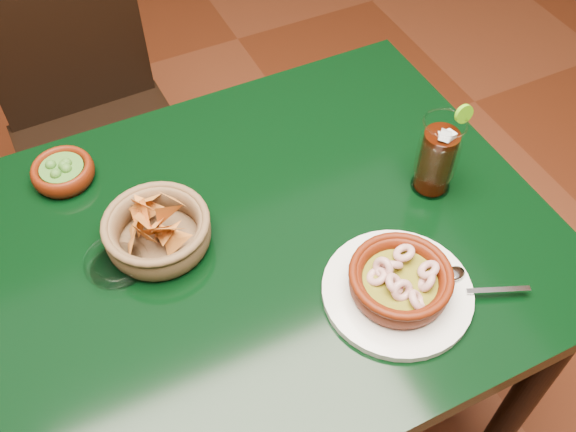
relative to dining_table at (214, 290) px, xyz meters
name	(u,v)px	position (x,y,z in m)	size (l,w,h in m)	color
ground	(236,426)	(0.00, 0.00, -0.65)	(7.00, 7.00, 0.00)	#471C0C
dining_table	(214,290)	(0.00, 0.00, 0.00)	(1.20, 0.80, 0.75)	black
dining_chair	(95,125)	(-0.07, 0.71, -0.15)	(0.43, 0.43, 0.90)	black
shrimp_plate	(399,283)	(0.25, -0.20, 0.13)	(0.32, 0.24, 0.08)	silver
chip_basket	(157,231)	(-0.06, 0.07, 0.13)	(0.21, 0.21, 0.13)	brown
guacamole_ramekin	(63,172)	(-0.17, 0.29, 0.12)	(0.13, 0.13, 0.05)	#471204
cola_drink	(437,156)	(0.43, -0.03, 0.18)	(0.16, 0.16, 0.18)	white
glass_ashtray	(116,262)	(-0.14, 0.05, 0.11)	(0.12, 0.12, 0.03)	white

